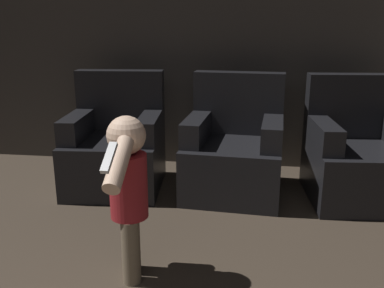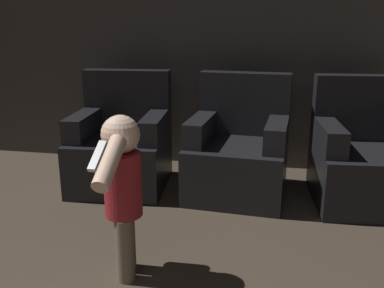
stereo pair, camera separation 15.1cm
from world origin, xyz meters
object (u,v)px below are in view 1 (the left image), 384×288
armchair_middle (234,152)px  person_toddler (128,186)px  armchair_left (116,148)px  armchair_right (358,157)px

armchair_middle → person_toddler: bearing=-106.6°
armchair_left → armchair_middle: bearing=-4.6°
armchair_middle → person_toddler: 1.49m
armchair_right → person_toddler: size_ratio=1.05×
armchair_right → person_toddler: bearing=-142.7°
armchair_middle → armchair_right: size_ratio=1.00×
armchair_middle → armchair_right: 1.01m
armchair_left → armchair_right: 2.03m
armchair_left → person_toddler: 1.48m
armchair_right → armchair_left: bearing=175.3°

